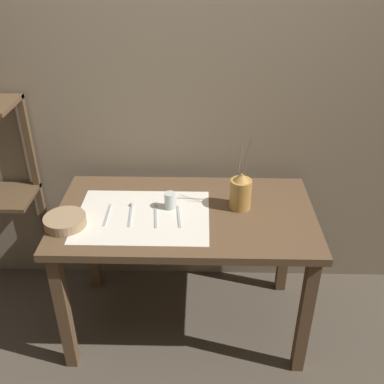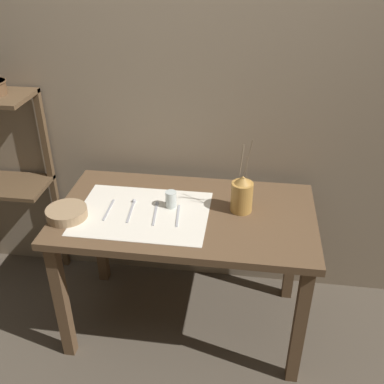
% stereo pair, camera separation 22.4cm
% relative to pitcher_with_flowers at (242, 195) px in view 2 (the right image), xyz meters
% --- Properties ---
extents(ground_plane, '(12.00, 12.00, 0.00)m').
position_rel_pitcher_with_flowers_xyz_m(ground_plane, '(-0.28, -0.05, -0.88)').
color(ground_plane, brown).
extents(stone_wall_back, '(7.00, 0.06, 2.40)m').
position_rel_pitcher_with_flowers_xyz_m(stone_wall_back, '(-0.28, 0.43, 0.32)').
color(stone_wall_back, gray).
rests_on(stone_wall_back, ground_plane).
extents(wooden_table, '(1.33, 0.74, 0.79)m').
position_rel_pitcher_with_flowers_xyz_m(wooden_table, '(-0.28, -0.05, -0.20)').
color(wooden_table, brown).
rests_on(wooden_table, ground_plane).
extents(linen_cloth, '(0.67, 0.50, 0.00)m').
position_rel_pitcher_with_flowers_xyz_m(linen_cloth, '(-0.50, -0.10, -0.09)').
color(linen_cloth, silver).
rests_on(linen_cloth, wooden_table).
extents(pitcher_with_flowers, '(0.11, 0.11, 0.41)m').
position_rel_pitcher_with_flowers_xyz_m(pitcher_with_flowers, '(0.00, 0.00, 0.00)').
color(pitcher_with_flowers, '#B7843D').
rests_on(pitcher_with_flowers, wooden_table).
extents(wooden_bowl, '(0.21, 0.21, 0.05)m').
position_rel_pitcher_with_flowers_xyz_m(wooden_bowl, '(-0.87, -0.19, -0.07)').
color(wooden_bowl, '#9E7F5B').
rests_on(wooden_bowl, wooden_table).
extents(glass_tumbler_near, '(0.06, 0.06, 0.09)m').
position_rel_pitcher_with_flowers_xyz_m(glass_tumbler_near, '(-0.36, -0.02, -0.05)').
color(glass_tumbler_near, silver).
rests_on(glass_tumbler_near, wooden_table).
extents(fork_outer, '(0.02, 0.20, 0.00)m').
position_rel_pitcher_with_flowers_xyz_m(fork_outer, '(-0.68, -0.10, -0.09)').
color(fork_outer, '#A8A8AD').
rests_on(fork_outer, wooden_table).
extents(spoon_inner, '(0.03, 0.21, 0.02)m').
position_rel_pitcher_with_flowers_xyz_m(spoon_inner, '(-0.56, -0.04, -0.09)').
color(spoon_inner, '#A8A8AD').
rests_on(spoon_inner, wooden_table).
extents(spoon_outer, '(0.04, 0.21, 0.02)m').
position_rel_pitcher_with_flowers_xyz_m(spoon_outer, '(-0.44, -0.05, -0.09)').
color(spoon_outer, '#A8A8AD').
rests_on(spoon_outer, wooden_table).
extents(knife_center, '(0.03, 0.20, 0.00)m').
position_rel_pitcher_with_flowers_xyz_m(knife_center, '(-0.31, -0.10, -0.09)').
color(knife_center, '#A8A8AD').
rests_on(knife_center, wooden_table).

